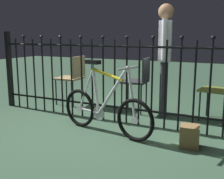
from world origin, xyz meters
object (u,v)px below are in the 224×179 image
chair_tan (73,75)px  chair_olive (222,87)px  person_visitor (165,50)px  display_crate (190,136)px  chair_charcoal (139,78)px  bicycle (105,109)px

chair_tan → chair_olive: 2.49m
person_visitor → display_crate: 1.53m
chair_olive → person_visitor: 0.97m
chair_olive → chair_charcoal: bearing=-178.6°
chair_olive → person_visitor: size_ratio=0.48×
bicycle → chair_olive: 1.74m
chair_tan → chair_olive: (2.49, 0.07, -0.03)m
bicycle → display_crate: size_ratio=5.62×
person_visitor → chair_tan: bearing=179.1°
bicycle → person_visitor: size_ratio=0.83×
chair_olive → person_visitor: person_visitor is taller
chair_tan → chair_olive: bearing=1.7°
bicycle → chair_tan: 1.69m
chair_charcoal → chair_olive: size_ratio=1.09×
person_visitor → display_crate: (0.63, -1.08, -0.88)m
display_crate → chair_charcoal: bearing=132.8°
chair_charcoal → chair_olive: chair_charcoal is taller
chair_tan → display_crate: 2.59m
chair_tan → person_visitor: person_visitor is taller
chair_tan → person_visitor: 1.74m
chair_tan → display_crate: chair_tan is taller
person_visitor → bicycle: bearing=-111.0°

